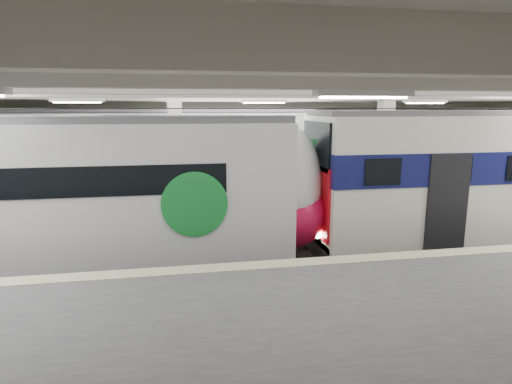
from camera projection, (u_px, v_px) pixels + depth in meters
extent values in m
cube|color=black|center=(276.00, 261.00, 13.55)|extent=(36.00, 24.00, 0.10)
cube|color=silver|center=(278.00, 79.00, 12.46)|extent=(36.00, 24.00, 0.20)
cube|color=beige|center=(234.00, 145.00, 22.66)|extent=(30.00, 0.10, 5.50)
cube|color=#4B4B4E|center=(363.00, 361.00, 7.16)|extent=(30.00, 7.00, 1.10)
cube|color=beige|center=(307.00, 262.00, 10.19)|extent=(30.00, 0.50, 0.02)
cube|color=beige|center=(177.00, 163.00, 15.37)|extent=(0.50, 0.50, 5.50)
cube|color=beige|center=(383.00, 159.00, 16.79)|extent=(0.50, 0.50, 5.50)
cube|color=beige|center=(277.00, 89.00, 12.52)|extent=(30.00, 18.00, 0.50)
cube|color=#59544C|center=(276.00, 257.00, 13.53)|extent=(30.00, 1.52, 0.16)
cube|color=#59544C|center=(248.00, 215.00, 18.83)|extent=(30.00, 1.52, 0.16)
cylinder|color=black|center=(277.00, 108.00, 12.63)|extent=(30.00, 0.03, 0.03)
cylinder|color=black|center=(247.00, 108.00, 17.94)|extent=(30.00, 0.03, 0.03)
cube|color=white|center=(296.00, 100.00, 10.66)|extent=(26.00, 8.40, 0.12)
cube|color=silver|center=(65.00, 192.00, 12.00)|extent=(12.70, 2.83, 3.81)
ellipsoid|color=silver|center=(284.00, 185.00, 13.12)|extent=(2.25, 2.78, 3.73)
ellipsoid|color=#C5103D|center=(288.00, 211.00, 13.30)|extent=(2.38, 2.83, 2.29)
cylinder|color=#188733|center=(195.00, 205.00, 11.27)|extent=(1.76, 0.06, 1.76)
cube|color=#4C4C51|center=(58.00, 119.00, 11.61)|extent=(12.70, 2.32, 0.20)
cube|color=black|center=(71.00, 261.00, 12.40)|extent=(12.70, 1.98, 0.70)
cube|color=red|center=(315.00, 198.00, 13.39)|extent=(0.08, 2.60, 2.18)
cube|color=black|center=(316.00, 145.00, 13.06)|extent=(0.08, 2.45, 1.43)
cube|color=black|center=(506.00, 235.00, 14.93)|extent=(13.96, 2.14, 0.70)
cube|color=silver|center=(134.00, 163.00, 17.52)|extent=(14.91, 3.52, 4.02)
cube|color=#188733|center=(133.00, 150.00, 17.42)|extent=(14.95, 3.58, 0.85)
cube|color=#4C4C51|center=(131.00, 110.00, 17.11)|extent=(14.89, 2.99, 0.16)
cube|color=black|center=(136.00, 215.00, 17.95)|extent=(14.90, 3.20, 0.60)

